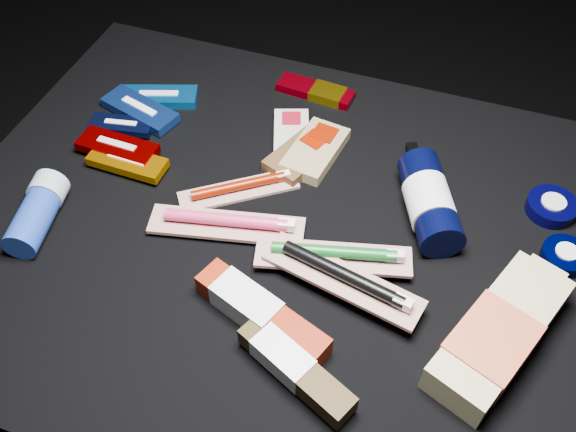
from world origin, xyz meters
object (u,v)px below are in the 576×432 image
(deodorant_stick, at_px, (37,212))
(bodywash_bottle, at_px, (498,336))
(lotion_bottle, at_px, (429,201))
(toothpaste_carton_red, at_px, (256,311))

(deodorant_stick, bearing_deg, bodywash_bottle, -9.72)
(bodywash_bottle, height_order, deodorant_stick, deodorant_stick)
(lotion_bottle, height_order, toothpaste_carton_red, lotion_bottle)
(bodywash_bottle, xyz_separation_m, toothpaste_carton_red, (-0.30, -0.06, -0.01))
(lotion_bottle, relative_size, toothpaste_carton_red, 1.02)
(lotion_bottle, xyz_separation_m, deodorant_stick, (-0.53, -0.20, -0.01))
(bodywash_bottle, distance_m, deodorant_stick, 0.65)
(lotion_bottle, height_order, deodorant_stick, lotion_bottle)
(deodorant_stick, xyz_separation_m, toothpaste_carton_red, (0.36, -0.04, -0.01))
(deodorant_stick, bearing_deg, lotion_bottle, 9.74)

